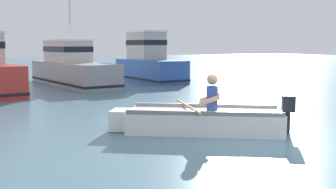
# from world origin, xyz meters

# --- Properties ---
(ground_plane) EXTENTS (120.00, 120.00, 0.00)m
(ground_plane) POSITION_xyz_m (0.00, 0.00, 0.00)
(ground_plane) COLOR slate
(rowboat_with_person) EXTENTS (3.28, 2.79, 1.19)m
(rowboat_with_person) POSITION_xyz_m (-0.68, 1.19, 0.25)
(rowboat_with_person) COLOR white
(rowboat_with_person) RESTS_ON ground
(moored_boat_grey) EXTENTS (2.16, 6.60, 4.99)m
(moored_boat_grey) POSITION_xyz_m (0.22, 12.60, 0.77)
(moored_boat_grey) COLOR gray
(moored_boat_grey) RESTS_ON ground
(moored_boat_blue) EXTENTS (1.69, 4.63, 2.47)m
(moored_boat_blue) POSITION_xyz_m (4.02, 12.37, 0.91)
(moored_boat_blue) COLOR #2D519E
(moored_boat_blue) RESTS_ON ground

